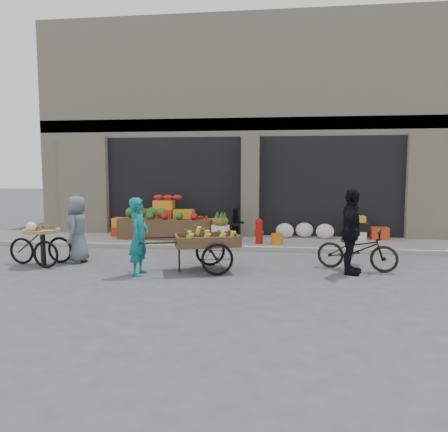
# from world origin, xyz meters

# --- Properties ---
(ground) EXTENTS (80.00, 80.00, 0.00)m
(ground) POSITION_xyz_m (0.00, 0.00, 0.00)
(ground) COLOR #424244
(ground) RESTS_ON ground
(sidewalk) EXTENTS (18.00, 2.20, 0.12)m
(sidewalk) POSITION_xyz_m (0.00, 4.10, 0.06)
(sidewalk) COLOR gray
(sidewalk) RESTS_ON ground
(building) EXTENTS (14.00, 6.45, 7.00)m
(building) POSITION_xyz_m (0.00, 8.03, 3.37)
(building) COLOR beige
(building) RESTS_ON ground
(fruit_display) EXTENTS (3.10, 1.12, 1.24)m
(fruit_display) POSITION_xyz_m (-2.48, 4.38, 0.67)
(fruit_display) COLOR red
(fruit_display) RESTS_ON sidewalk
(pineapple_bin) EXTENTS (0.52, 0.52, 0.50)m
(pineapple_bin) POSITION_xyz_m (-0.75, 3.60, 0.37)
(pineapple_bin) COLOR silver
(pineapple_bin) RESTS_ON sidewalk
(fire_hydrant) EXTENTS (0.22, 0.22, 0.71)m
(fire_hydrant) POSITION_xyz_m (0.35, 3.55, 0.50)
(fire_hydrant) COLOR #A5140F
(fire_hydrant) RESTS_ON sidewalk
(orange_bucket) EXTENTS (0.32, 0.32, 0.30)m
(orange_bucket) POSITION_xyz_m (0.85, 3.50, 0.27)
(orange_bucket) COLOR orange
(orange_bucket) RESTS_ON sidewalk
(right_bay_goods) EXTENTS (3.35, 0.60, 0.70)m
(right_bay_goods) POSITION_xyz_m (2.61, 4.70, 0.41)
(right_bay_goods) COLOR silver
(right_bay_goods) RESTS_ON sidewalk
(seated_person) EXTENTS (0.51, 0.43, 0.93)m
(seated_person) POSITION_xyz_m (-0.35, 4.20, 0.58)
(seated_person) COLOR black
(seated_person) RESTS_ON sidewalk
(banana_cart) EXTENTS (2.46, 1.55, 0.96)m
(banana_cart) POSITION_xyz_m (-0.69, 0.59, 0.70)
(banana_cart) COLOR brown
(banana_cart) RESTS_ON ground
(vendor_woman) EXTENTS (0.41, 0.60, 1.61)m
(vendor_woman) POSITION_xyz_m (-1.97, 0.07, 0.81)
(vendor_woman) COLOR #0F7073
(vendor_woman) RESTS_ON ground
(tricycle_cart) EXTENTS (1.44, 0.90, 0.95)m
(tricycle_cart) POSITION_xyz_m (-4.47, 0.69, 0.57)
(tricycle_cart) COLOR #9E7F51
(tricycle_cart) RESTS_ON ground
(vendor_grey) EXTENTS (0.57, 0.81, 1.57)m
(vendor_grey) POSITION_xyz_m (-3.81, 1.11, 0.79)
(vendor_grey) COLOR slate
(vendor_grey) RESTS_ON ground
(bicycle) EXTENTS (1.82, 1.09, 0.90)m
(bicycle) POSITION_xyz_m (2.59, 1.10, 0.45)
(bicycle) COLOR black
(bicycle) RESTS_ON ground
(cyclist) EXTENTS (0.74, 1.14, 1.80)m
(cyclist) POSITION_xyz_m (2.39, 0.70, 0.90)
(cyclist) COLOR black
(cyclist) RESTS_ON ground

